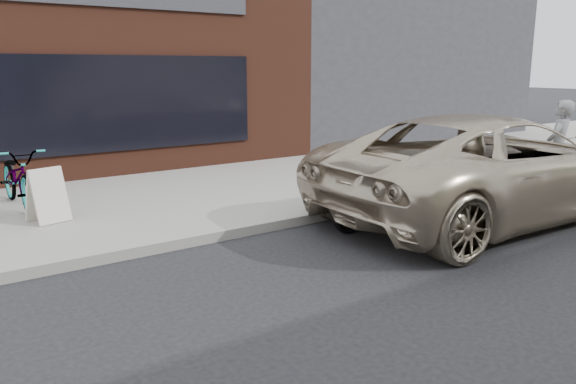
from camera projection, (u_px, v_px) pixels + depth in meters
name	position (u px, v px, depth m)	size (l,w,h in m)	color
ground	(473.00, 342.00, 5.13)	(120.00, 120.00, 0.00)	black
near_sidewalk	(166.00, 195.00, 10.70)	(44.00, 6.00, 0.15)	gray
neighbour_building	(336.00, 52.00, 21.26)	(10.00, 10.00, 6.00)	#2C2C31
motorcycle	(380.00, 196.00, 8.59)	(1.91, 0.62, 1.21)	black
minivan	(490.00, 167.00, 9.15)	(2.86, 6.20, 1.72)	tan
pedestrian	(558.00, 147.00, 10.96)	(0.67, 0.44, 1.84)	slate
bicycle_front	(18.00, 177.00, 9.34)	(0.68, 1.94, 1.02)	gray
sandwich_sign	(47.00, 195.00, 8.51)	(0.62, 0.59, 0.82)	beige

